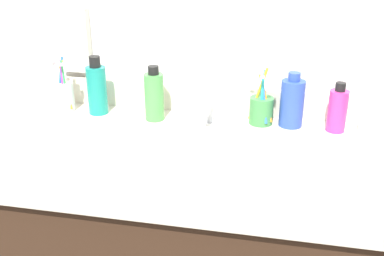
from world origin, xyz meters
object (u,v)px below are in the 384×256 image
at_px(bottle_shampoo_blue, 292,102).
at_px(cup_green, 261,109).
at_px(bottle_toner_green, 154,96).
at_px(bottle_soap_pink, 337,110).
at_px(cup_white_ceramic, 64,94).
at_px(soap_bar, 368,128).
at_px(bottle_mouthwash_teal, 97,89).
at_px(faucet, 209,118).
at_px(hand_towel, 74,40).

xyz_separation_m(bottle_shampoo_blue, cup_green, (-0.09, -0.00, -0.03)).
height_order(bottle_toner_green, cup_green, cup_green).
relative_size(bottle_soap_pink, cup_white_ceramic, 0.82).
bearing_deg(bottle_soap_pink, soap_bar, 5.24).
relative_size(bottle_soap_pink, bottle_mouthwash_teal, 0.79).
relative_size(bottle_soap_pink, soap_bar, 2.43).
relative_size(bottle_soap_pink, cup_green, 0.84).
height_order(faucet, soap_bar, faucet).
distance_m(bottle_toner_green, bottle_shampoo_blue, 0.44).
relative_size(bottle_toner_green, bottle_mouthwash_teal, 0.91).
bearing_deg(cup_white_ceramic, bottle_shampoo_blue, 1.44).
height_order(faucet, bottle_shampoo_blue, bottle_shampoo_blue).
bearing_deg(bottle_soap_pink, hand_towel, 173.39).
xyz_separation_m(faucet, bottle_shampoo_blue, (0.25, 0.06, 0.05)).
xyz_separation_m(bottle_soap_pink, bottle_shampoo_blue, (-0.14, 0.01, 0.01)).
height_order(hand_towel, bottle_soap_pink, hand_towel).
distance_m(bottle_shampoo_blue, bottle_mouthwash_teal, 0.64).
xyz_separation_m(bottle_soap_pink, cup_white_ceramic, (-0.89, -0.01, -0.01)).
bearing_deg(bottle_shampoo_blue, cup_green, -179.08).
bearing_deg(faucet, bottle_soap_pink, 6.30).
relative_size(bottle_mouthwash_teal, cup_green, 1.06).
xyz_separation_m(bottle_mouthwash_teal, cup_green, (0.54, 0.02, -0.04)).
height_order(faucet, bottle_toner_green, bottle_toner_green).
bearing_deg(soap_bar, bottle_soap_pink, -174.76).
bearing_deg(soap_bar, bottle_mouthwash_teal, -179.15).
relative_size(bottle_shampoo_blue, soap_bar, 2.72).
height_order(bottle_shampoo_blue, cup_green, cup_green).
bearing_deg(cup_white_ceramic, cup_green, 1.51).
distance_m(bottle_shampoo_blue, cup_white_ceramic, 0.76).
height_order(hand_towel, soap_bar, hand_towel).
distance_m(hand_towel, bottle_shampoo_blue, 0.77).
distance_m(hand_towel, cup_white_ceramic, 0.19).
relative_size(hand_towel, cup_green, 1.19).
height_order(bottle_soap_pink, bottle_mouthwash_teal, bottle_mouthwash_teal).
distance_m(bottle_mouthwash_teal, cup_green, 0.55).
bearing_deg(bottle_shampoo_blue, cup_white_ceramic, -178.56).
distance_m(cup_green, soap_bar, 0.33).
distance_m(bottle_soap_pink, bottle_toner_green, 0.57).
height_order(bottle_mouthwash_teal, cup_green, bottle_mouthwash_teal).
xyz_separation_m(cup_white_ceramic, soap_bar, (0.99, 0.01, -0.05)).
height_order(cup_green, soap_bar, cup_green).
xyz_separation_m(hand_towel, soap_bar, (0.99, -0.09, -0.21)).
distance_m(faucet, soap_bar, 0.49).
bearing_deg(bottle_mouthwash_teal, bottle_shampoo_blue, 1.59).
bearing_deg(bottle_toner_green, soap_bar, 2.51).
bearing_deg(hand_towel, cup_white_ceramic, -92.23).
xyz_separation_m(cup_white_ceramic, cup_green, (0.66, 0.02, -0.01)).
bearing_deg(soap_bar, cup_green, 179.44).
relative_size(faucet, cup_green, 0.87).
xyz_separation_m(hand_towel, faucet, (0.50, -0.15, -0.19)).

